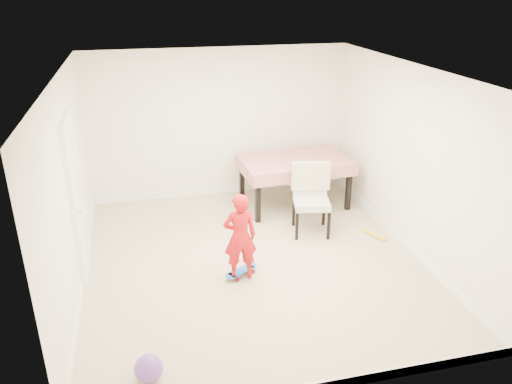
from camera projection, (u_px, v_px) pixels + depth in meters
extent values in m
plane|color=tan|center=(252.00, 261.00, 6.95)|extent=(5.00, 5.00, 0.00)
cube|color=white|center=(252.00, 73.00, 5.94)|extent=(4.50, 5.00, 0.04)
cube|color=white|center=(220.00, 124.00, 8.66)|extent=(4.50, 0.04, 2.60)
cube|color=white|center=(319.00, 275.00, 4.22)|extent=(4.50, 0.04, 2.60)
cube|color=white|center=(71.00, 189.00, 5.96)|extent=(0.04, 5.00, 2.60)
cube|color=white|center=(408.00, 160.00, 6.92)|extent=(0.04, 5.00, 2.60)
cube|color=white|center=(77.00, 200.00, 6.33)|extent=(0.11, 0.94, 2.11)
cube|color=white|center=(221.00, 190.00, 9.15)|extent=(4.50, 0.02, 0.12)
cube|color=white|center=(84.00, 278.00, 6.44)|extent=(0.02, 5.00, 0.12)
cube|color=white|center=(399.00, 239.00, 7.41)|extent=(0.02, 5.00, 0.12)
imported|color=red|center=(240.00, 239.00, 6.30)|extent=(0.43, 0.29, 1.17)
sphere|color=#6A44A3|center=(149.00, 369.00, 4.82)|extent=(0.28, 0.28, 0.28)
cylinder|color=yellow|center=(375.00, 235.00, 7.59)|extent=(0.22, 0.39, 0.06)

